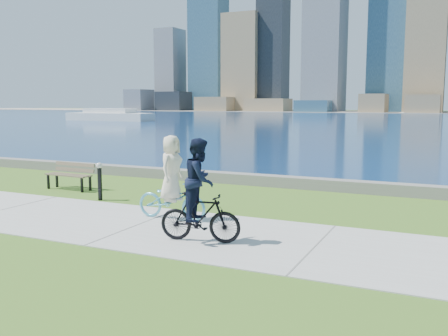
% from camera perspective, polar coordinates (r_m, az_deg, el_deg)
% --- Properties ---
extents(ground, '(320.00, 320.00, 0.00)m').
position_cam_1_polar(ground, '(11.28, -9.87, -6.52)').
color(ground, '#375D18').
rests_on(ground, ground).
extents(concrete_path, '(80.00, 3.50, 0.02)m').
position_cam_1_polar(concrete_path, '(11.28, -9.87, -6.47)').
color(concrete_path, '#A2A29D').
rests_on(concrete_path, ground).
extents(seawall, '(90.00, 0.50, 0.35)m').
position_cam_1_polar(seawall, '(16.62, 2.33, -1.25)').
color(seawall, slate).
rests_on(seawall, ground).
extents(bay_water, '(320.00, 131.00, 0.01)m').
position_cam_1_polar(bay_water, '(81.27, 20.43, 5.20)').
color(bay_water, navy).
rests_on(bay_water, ground).
extents(far_shore, '(320.00, 30.00, 0.12)m').
position_cam_1_polar(far_shore, '(139.15, 22.32, 5.93)').
color(far_shore, gray).
rests_on(far_shore, ground).
extents(city_skyline, '(175.54, 22.22, 76.00)m').
position_cam_1_polar(city_skyline, '(140.56, 21.99, 15.90)').
color(city_skyline, slate).
rests_on(city_skyline, ground).
extents(ferry_near, '(13.05, 3.73, 1.77)m').
position_cam_1_polar(ferry_near, '(74.04, -12.93, 5.86)').
color(ferry_near, silver).
rests_on(ferry_near, ground).
extents(park_bench, '(1.62, 0.62, 0.82)m').
position_cam_1_polar(park_bench, '(16.31, -17.12, -0.59)').
color(park_bench, black).
rests_on(park_bench, ground).
extents(bollard_lamp, '(0.17, 0.17, 1.06)m').
position_cam_1_polar(bollard_lamp, '(14.25, -14.02, -1.20)').
color(bollard_lamp, black).
rests_on(bollard_lamp, ground).
extents(cyclist_woman, '(0.65, 1.76, 1.95)m').
position_cam_1_polar(cyclist_woman, '(11.58, -6.01, -2.32)').
color(cyclist_woman, '#50A9C4').
rests_on(cyclist_woman, ground).
extents(cyclist_man, '(0.74, 1.67, 2.02)m').
position_cam_1_polar(cyclist_man, '(9.64, -2.77, -3.51)').
color(cyclist_man, black).
rests_on(cyclist_man, ground).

